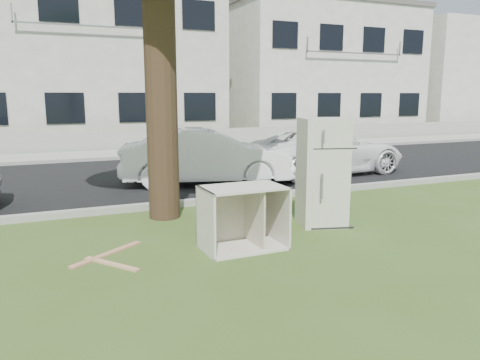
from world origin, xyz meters
name	(u,v)px	position (x,y,z in m)	size (l,w,h in m)	color
ground	(222,244)	(0.00, 0.00, 0.00)	(120.00, 120.00, 0.00)	#3A4F1C
road	(140,177)	(0.00, 6.00, 0.01)	(120.00, 7.00, 0.01)	black
kerb_near	(177,207)	(0.00, 2.45, 0.00)	(120.00, 0.18, 0.12)	gray
kerb_far	(119,160)	(0.00, 9.55, 0.00)	(120.00, 0.18, 0.12)	gray
sidewalk	(113,155)	(0.00, 11.00, 0.01)	(120.00, 2.80, 0.01)	gray
low_wall	(106,141)	(0.00, 12.60, 0.35)	(120.00, 0.15, 0.70)	gray
townhouse_center	(89,60)	(0.00, 17.50, 3.72)	(11.22, 8.16, 7.44)	silver
townhouse_right	(309,71)	(12.00, 17.50, 3.42)	(10.20, 8.16, 6.84)	white
filler_right	(479,79)	(26.00, 18.00, 3.20)	(16.00, 9.00, 6.40)	silver
fridge	(322,172)	(1.89, 0.34, 0.88)	(0.72, 0.67, 1.76)	beige
cabinet	(243,217)	(0.20, -0.29, 0.44)	(1.14, 0.71, 0.89)	silver
plank_a	(107,254)	(-1.60, 0.17, 0.01)	(1.21, 0.10, 0.02)	#B47957
plank_b	(111,264)	(-1.60, -0.24, 0.01)	(0.89, 0.09, 0.02)	tan
car_center	(207,157)	(1.30, 4.43, 0.66)	(1.40, 4.03, 1.33)	white
car_right	(327,151)	(4.81, 4.62, 0.61)	(2.01, 4.37, 1.21)	white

